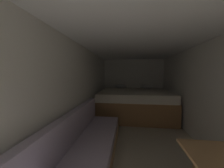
{
  "coord_description": "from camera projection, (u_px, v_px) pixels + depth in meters",
  "views": [
    {
      "loc": [
        -0.22,
        -0.36,
        1.36
      ],
      "look_at": [
        -0.59,
        2.61,
        1.13
      ],
      "focal_mm": 20.04,
      "sensor_mm": 36.0,
      "label": 1
    }
  ],
  "objects": [
    {
      "name": "ground_plane",
      "position": [
        138.0,
        142.0,
        2.52
      ],
      "size": [
        7.22,
        7.22,
        0.0
      ],
      "primitive_type": "plane",
      "color": "#A39984"
    },
    {
      "name": "wall_back",
      "position": [
        133.0,
        84.0,
        5.05
      ],
      "size": [
        2.44,
        0.05,
        1.95
      ],
      "primitive_type": "cube",
      "color": "silver",
      "rests_on": "ground"
    },
    {
      "name": "wall_left",
      "position": [
        80.0,
        93.0,
        2.59
      ],
      "size": [
        0.05,
        5.22,
        1.95
      ],
      "primitive_type": "cube",
      "color": "silver",
      "rests_on": "ground"
    },
    {
      "name": "wall_right",
      "position": [
        205.0,
        95.0,
        2.29
      ],
      "size": [
        0.05,
        5.22,
        1.95
      ],
      "primitive_type": "cube",
      "color": "silver",
      "rests_on": "ground"
    },
    {
      "name": "ceiling_slab",
      "position": [
        140.0,
        42.0,
        2.36
      ],
      "size": [
        2.44,
        5.22,
        0.05
      ],
      "primitive_type": "cube",
      "color": "white",
      "rests_on": "wall_left"
    },
    {
      "name": "bed",
      "position": [
        134.0,
        103.0,
        4.12
      ],
      "size": [
        2.22,
        1.83,
        0.97
      ],
      "color": "olive",
      "rests_on": "ground"
    },
    {
      "name": "sofa_left",
      "position": [
        85.0,
        149.0,
        1.89
      ],
      "size": [
        0.72,
        2.58,
        0.76
      ],
      "color": "tan",
      "rests_on": "ground"
    }
  ]
}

